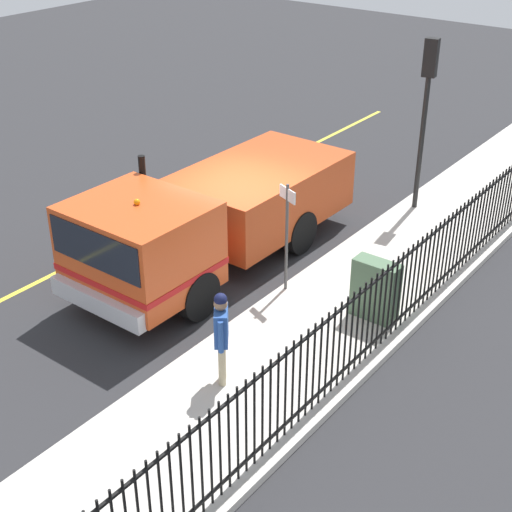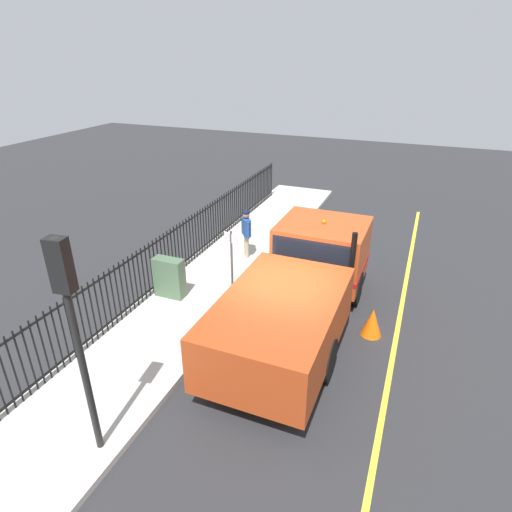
# 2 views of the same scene
# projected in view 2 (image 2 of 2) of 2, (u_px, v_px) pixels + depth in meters

# --- Properties ---
(ground_plane) EXTENTS (53.54, 53.54, 0.00)m
(ground_plane) POSITION_uv_depth(u_px,v_px,m) (280.00, 337.00, 10.73)
(ground_plane) COLOR #2B2B2D
(ground_plane) RESTS_ON ground
(sidewalk_slab) EXTENTS (2.79, 24.34, 0.14)m
(sidewalk_slab) POSITION_uv_depth(u_px,v_px,m) (181.00, 311.00, 11.66)
(sidewalk_slab) COLOR beige
(sidewalk_slab) RESTS_ON ground
(lane_marking) EXTENTS (0.12, 21.90, 0.01)m
(lane_marking) POSITION_uv_depth(u_px,v_px,m) (391.00, 363.00, 9.82)
(lane_marking) COLOR yellow
(lane_marking) RESTS_ON ground
(work_truck) EXTENTS (2.50, 6.94, 2.48)m
(work_truck) POSITION_uv_depth(u_px,v_px,m) (304.00, 281.00, 10.82)
(work_truck) COLOR #D84C1E
(work_truck) RESTS_ON ground
(worker_standing) EXTENTS (0.46, 0.51, 1.67)m
(worker_standing) POSITION_uv_depth(u_px,v_px,m) (246.00, 228.00, 14.14)
(worker_standing) COLOR #264C99
(worker_standing) RESTS_ON sidewalk_slab
(iron_fence) EXTENTS (0.04, 20.72, 1.59)m
(iron_fence) POSITION_uv_depth(u_px,v_px,m) (142.00, 275.00, 11.67)
(iron_fence) COLOR black
(iron_fence) RESTS_ON sidewalk_slab
(traffic_light_near) EXTENTS (0.33, 0.25, 4.03)m
(traffic_light_near) POSITION_uv_depth(u_px,v_px,m) (70.00, 310.00, 6.38)
(traffic_light_near) COLOR black
(traffic_light_near) RESTS_ON sidewalk_slab
(utility_cabinet) EXTENTS (0.86, 0.37, 1.16)m
(utility_cabinet) POSITION_uv_depth(u_px,v_px,m) (169.00, 278.00, 12.02)
(utility_cabinet) COLOR #4C6B4C
(utility_cabinet) RESTS_ON sidewalk_slab
(traffic_cone) EXTENTS (0.52, 0.52, 0.75)m
(traffic_cone) POSITION_uv_depth(u_px,v_px,m) (372.00, 322.00, 10.66)
(traffic_cone) COLOR orange
(traffic_cone) RESTS_ON ground
(street_sign) EXTENTS (0.48, 0.21, 2.23)m
(street_sign) POSITION_uv_depth(u_px,v_px,m) (232.00, 261.00, 11.16)
(street_sign) COLOR #4C4C4C
(street_sign) RESTS_ON sidewalk_slab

